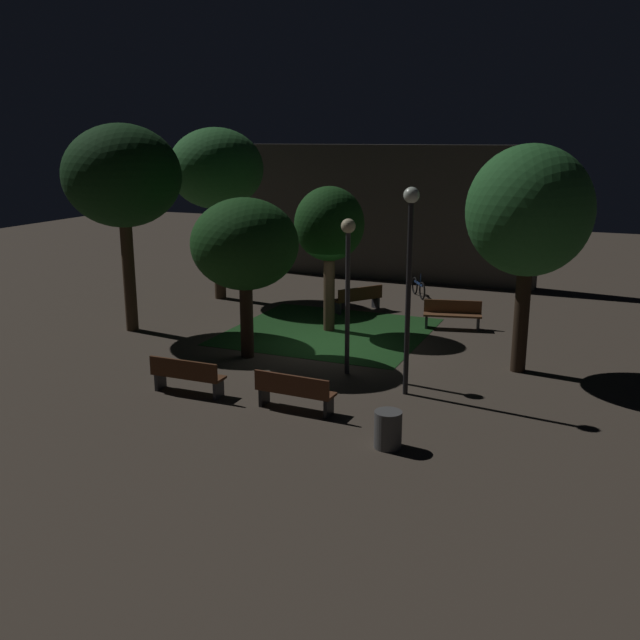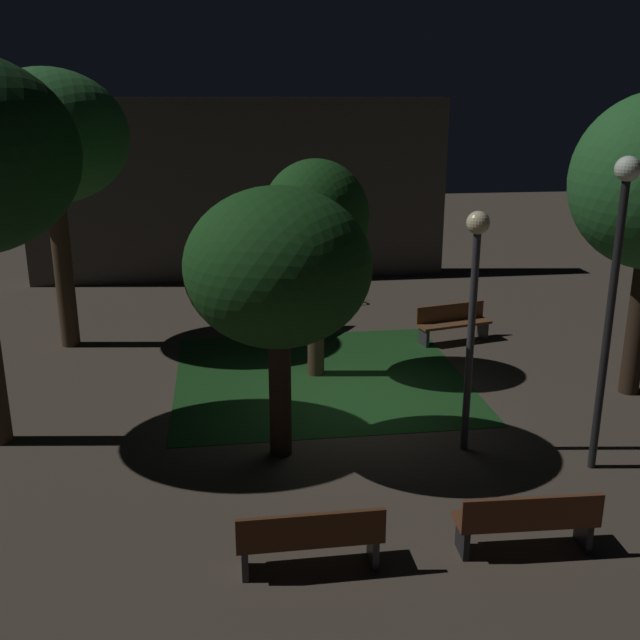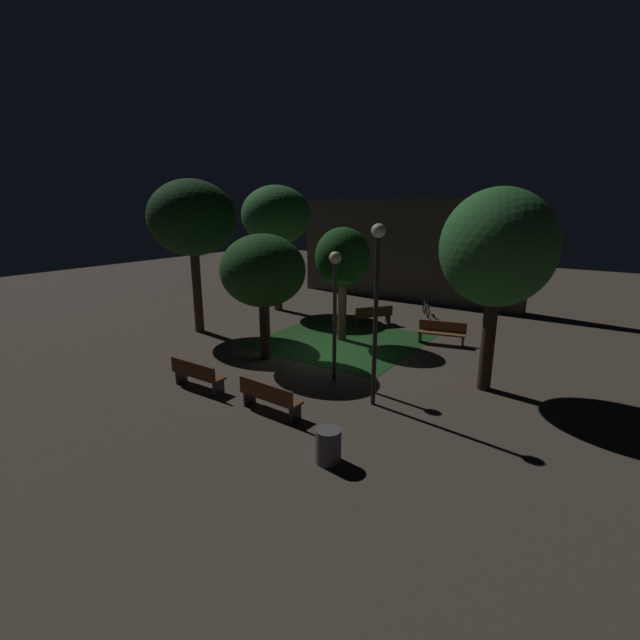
{
  "view_description": "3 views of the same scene",
  "coord_description": "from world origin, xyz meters",
  "px_view_note": "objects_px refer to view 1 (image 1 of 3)",
  "views": [
    {
      "loc": [
        7.55,
        -18.14,
        5.88
      ],
      "look_at": [
        -0.05,
        0.03,
        0.77
      ],
      "focal_mm": 39.79,
      "sensor_mm": 36.0,
      "label": 1
    },
    {
      "loc": [
        -2.31,
        -12.44,
        5.6
      ],
      "look_at": [
        -0.42,
        1.26,
        1.33
      ],
      "focal_mm": 40.81,
      "sensor_mm": 36.0,
      "label": 2
    },
    {
      "loc": [
        8.29,
        -12.71,
        5.23
      ],
      "look_at": [
        -0.92,
        0.86,
        0.93
      ],
      "focal_mm": 24.59,
      "sensor_mm": 36.0,
      "label": 3
    }
  ],
  "objects_px": {
    "bench_front_right": "(187,375)",
    "tree_tall_center": "(529,212)",
    "bench_lawn_edge": "(294,391)",
    "lamp_post_near_wall": "(409,258)",
    "lamp_post_plaza_west": "(348,268)",
    "tree_lawn_side": "(122,177)",
    "tree_back_right": "(245,245)",
    "tree_near_wall": "(329,226)",
    "bicycle": "(418,288)",
    "bench_back_row": "(358,298)",
    "tree_back_left": "(216,170)",
    "bench_near_trees": "(452,313)",
    "trash_bin": "(388,429)"
  },
  "relations": [
    {
      "from": "bench_front_right",
      "to": "tree_lawn_side",
      "type": "xyz_separation_m",
      "value": [
        -4.75,
        4.21,
        4.23
      ]
    },
    {
      "from": "bicycle",
      "to": "tree_back_left",
      "type": "bearing_deg",
      "value": -155.49
    },
    {
      "from": "bench_lawn_edge",
      "to": "trash_bin",
      "type": "distance_m",
      "value": 2.65
    },
    {
      "from": "tree_near_wall",
      "to": "bench_front_right",
      "type": "bearing_deg",
      "value": -98.12
    },
    {
      "from": "bench_near_trees",
      "to": "lamp_post_near_wall",
      "type": "relative_size",
      "value": 0.39
    },
    {
      "from": "lamp_post_near_wall",
      "to": "bench_near_trees",
      "type": "bearing_deg",
      "value": 92.55
    },
    {
      "from": "trash_bin",
      "to": "bench_near_trees",
      "type": "bearing_deg",
      "value": 94.84
    },
    {
      "from": "tree_back_right",
      "to": "tree_near_wall",
      "type": "bearing_deg",
      "value": 73.34
    },
    {
      "from": "tree_back_left",
      "to": "tree_tall_center",
      "type": "height_order",
      "value": "tree_back_left"
    },
    {
      "from": "bench_front_right",
      "to": "tree_back_left",
      "type": "distance_m",
      "value": 11.11
    },
    {
      "from": "bench_lawn_edge",
      "to": "trash_bin",
      "type": "bearing_deg",
      "value": -21.94
    },
    {
      "from": "tree_back_left",
      "to": "trash_bin",
      "type": "relative_size",
      "value": 8.39
    },
    {
      "from": "lamp_post_near_wall",
      "to": "tree_near_wall",
      "type": "bearing_deg",
      "value": 129.64
    },
    {
      "from": "lamp_post_plaza_west",
      "to": "trash_bin",
      "type": "distance_m",
      "value": 5.09
    },
    {
      "from": "bench_front_right",
      "to": "tree_back_right",
      "type": "height_order",
      "value": "tree_back_right"
    },
    {
      "from": "bench_lawn_edge",
      "to": "bench_near_trees",
      "type": "bearing_deg",
      "value": 78.57
    },
    {
      "from": "tree_back_left",
      "to": "trash_bin",
      "type": "bearing_deg",
      "value": -46.34
    },
    {
      "from": "bench_back_row",
      "to": "bench_lawn_edge",
      "type": "bearing_deg",
      "value": -78.88
    },
    {
      "from": "bench_near_trees",
      "to": "tree_lawn_side",
      "type": "xyz_separation_m",
      "value": [
        -9.19,
        -4.07,
        4.23
      ]
    },
    {
      "from": "lamp_post_plaza_west",
      "to": "bench_back_row",
      "type": "bearing_deg",
      "value": 107.26
    },
    {
      "from": "bench_near_trees",
      "to": "tree_back_left",
      "type": "height_order",
      "value": "tree_back_left"
    },
    {
      "from": "bench_lawn_edge",
      "to": "bench_back_row",
      "type": "distance_m",
      "value": 9.4
    },
    {
      "from": "bench_near_trees",
      "to": "tree_near_wall",
      "type": "relative_size",
      "value": 0.42
    },
    {
      "from": "tree_back_left",
      "to": "lamp_post_near_wall",
      "type": "distance_m",
      "value": 11.82
    },
    {
      "from": "bench_front_right",
      "to": "lamp_post_plaza_west",
      "type": "relative_size",
      "value": 0.46
    },
    {
      "from": "bench_front_right",
      "to": "tree_near_wall",
      "type": "bearing_deg",
      "value": 81.88
    },
    {
      "from": "bench_back_row",
      "to": "tree_near_wall",
      "type": "relative_size",
      "value": 0.39
    },
    {
      "from": "bench_near_trees",
      "to": "lamp_post_near_wall",
      "type": "xyz_separation_m",
      "value": [
        0.28,
        -6.28,
        2.76
      ]
    },
    {
      "from": "bench_near_trees",
      "to": "tree_lawn_side",
      "type": "bearing_deg",
      "value": -156.11
    },
    {
      "from": "bench_back_row",
      "to": "tree_lawn_side",
      "type": "xyz_separation_m",
      "value": [
        -5.71,
        -5.01,
        4.23
      ]
    },
    {
      "from": "tree_near_wall",
      "to": "bicycle",
      "type": "bearing_deg",
      "value": 77.02
    },
    {
      "from": "lamp_post_near_wall",
      "to": "lamp_post_plaza_west",
      "type": "bearing_deg",
      "value": 154.18
    },
    {
      "from": "bicycle",
      "to": "lamp_post_near_wall",
      "type": "bearing_deg",
      "value": -76.59
    },
    {
      "from": "tree_back_right",
      "to": "lamp_post_near_wall",
      "type": "relative_size",
      "value": 0.9
    },
    {
      "from": "bench_front_right",
      "to": "lamp_post_plaza_west",
      "type": "height_order",
      "value": "lamp_post_plaza_west"
    },
    {
      "from": "bench_back_row",
      "to": "tree_lawn_side",
      "type": "height_order",
      "value": "tree_lawn_side"
    },
    {
      "from": "bench_lawn_edge",
      "to": "tree_lawn_side",
      "type": "height_order",
      "value": "tree_lawn_side"
    },
    {
      "from": "bench_lawn_edge",
      "to": "tree_back_left",
      "type": "distance_m",
      "value": 12.5
    },
    {
      "from": "tree_near_wall",
      "to": "trash_bin",
      "type": "xyz_separation_m",
      "value": [
        4.29,
        -7.57,
        -2.9
      ]
    },
    {
      "from": "tree_back_left",
      "to": "tree_tall_center",
      "type": "bearing_deg",
      "value": -21.24
    },
    {
      "from": "trash_bin",
      "to": "tree_lawn_side",
      "type": "bearing_deg",
      "value": 152.45
    },
    {
      "from": "bench_lawn_edge",
      "to": "bench_near_trees",
      "type": "relative_size",
      "value": 0.98
    },
    {
      "from": "tree_tall_center",
      "to": "lamp_post_plaza_west",
      "type": "xyz_separation_m",
      "value": [
        -4.01,
        -1.9,
        -1.34
      ]
    },
    {
      "from": "lamp_post_plaza_west",
      "to": "bicycle",
      "type": "relative_size",
      "value": 2.82
    },
    {
      "from": "bench_front_right",
      "to": "tree_lawn_side",
      "type": "distance_m",
      "value": 7.63
    },
    {
      "from": "bicycle",
      "to": "tree_near_wall",
      "type": "bearing_deg",
      "value": -102.98
    },
    {
      "from": "bench_front_right",
      "to": "tree_tall_center",
      "type": "bearing_deg",
      "value": 34.54
    },
    {
      "from": "bench_lawn_edge",
      "to": "lamp_post_near_wall",
      "type": "height_order",
      "value": "lamp_post_near_wall"
    },
    {
      "from": "tree_near_wall",
      "to": "lamp_post_plaza_west",
      "type": "distance_m",
      "value": 4.23
    },
    {
      "from": "tree_near_wall",
      "to": "tree_lawn_side",
      "type": "bearing_deg",
      "value": -157.48
    }
  ]
}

